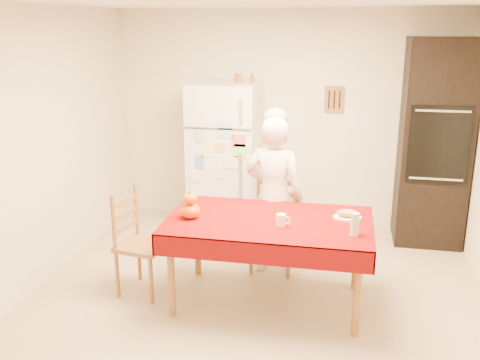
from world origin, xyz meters
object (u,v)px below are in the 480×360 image
(chair_far, at_px, (274,218))
(wine_glass, at_px, (355,224))
(refrigerator, at_px, (225,157))
(bread_plate, at_px, (347,218))
(coffee_mug, at_px, (281,220))
(oven_cabinet, at_px, (434,144))
(chair_left, at_px, (137,238))
(dining_table, at_px, (269,227))
(pumpkin_lower, at_px, (190,211))
(seated_woman, at_px, (274,196))

(chair_far, relative_size, wine_glass, 5.40)
(refrigerator, relative_size, bread_plate, 7.08)
(chair_far, xyz_separation_m, coffee_mug, (0.17, -0.84, 0.30))
(oven_cabinet, height_order, chair_left, oven_cabinet)
(oven_cabinet, relative_size, chair_left, 2.32)
(dining_table, relative_size, bread_plate, 7.08)
(coffee_mug, xyz_separation_m, bread_plate, (0.52, 0.28, -0.04))
(pumpkin_lower, bearing_deg, wine_glass, -4.56)
(seated_woman, bearing_deg, bread_plate, 158.97)
(coffee_mug, relative_size, bread_plate, 0.42)
(oven_cabinet, bearing_deg, chair_far, -147.15)
(dining_table, bearing_deg, coffee_mug, -48.46)
(seated_woman, bearing_deg, coffee_mug, 113.74)
(coffee_mug, bearing_deg, wine_glass, -7.07)
(dining_table, height_order, coffee_mug, coffee_mug)
(seated_woman, distance_m, bread_plate, 0.80)
(oven_cabinet, relative_size, dining_table, 1.29)
(refrigerator, distance_m, wine_glass, 2.38)
(pumpkin_lower, bearing_deg, dining_table, 8.04)
(coffee_mug, height_order, wine_glass, wine_glass)
(chair_left, relative_size, pumpkin_lower, 5.67)
(chair_left, distance_m, pumpkin_lower, 0.61)
(dining_table, height_order, chair_far, chair_far)
(pumpkin_lower, height_order, bread_plate, pumpkin_lower)
(dining_table, distance_m, wine_glass, 0.74)
(seated_woman, bearing_deg, oven_cabinet, -132.19)
(coffee_mug, distance_m, bread_plate, 0.59)
(bread_plate, bearing_deg, oven_cabinet, 60.95)
(oven_cabinet, height_order, pumpkin_lower, oven_cabinet)
(chair_left, bearing_deg, seated_woman, -52.12)
(oven_cabinet, distance_m, seated_woman, 1.96)
(seated_woman, bearing_deg, chair_left, 39.53)
(dining_table, relative_size, chair_left, 1.79)
(wine_glass, bearing_deg, coffee_mug, 172.93)
(dining_table, height_order, pumpkin_lower, pumpkin_lower)
(chair_left, bearing_deg, pumpkin_lower, -87.66)
(dining_table, bearing_deg, wine_glass, -16.11)
(coffee_mug, xyz_separation_m, wine_glass, (0.58, -0.07, 0.04))
(pumpkin_lower, xyz_separation_m, wine_glass, (1.35, -0.11, 0.03))
(coffee_mug, height_order, bread_plate, coffee_mug)
(bread_plate, bearing_deg, dining_table, -166.87)
(dining_table, bearing_deg, chair_left, -178.79)
(dining_table, bearing_deg, chair_far, 94.29)
(seated_woman, bearing_deg, chair_far, -73.26)
(oven_cabinet, xyz_separation_m, chair_left, (-2.69, -1.75, -0.59))
(chair_far, height_order, chair_left, same)
(chair_far, height_order, coffee_mug, chair_far)
(wine_glass, distance_m, bread_plate, 0.36)
(chair_far, xyz_separation_m, wine_glass, (0.75, -0.91, 0.34))
(seated_woman, bearing_deg, wine_glass, 144.65)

